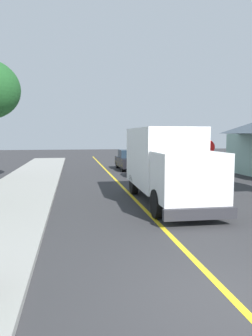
% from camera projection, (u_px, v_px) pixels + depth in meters
% --- Properties ---
extents(ground_plane, '(120.00, 120.00, 0.00)m').
position_uv_depth(ground_plane, '(235.00, 302.00, 5.42)').
color(ground_plane, '#303033').
extents(centre_line_yellow, '(0.16, 56.00, 0.01)m').
position_uv_depth(centre_line_yellow, '(130.00, 195.00, 15.22)').
color(centre_line_yellow, gold).
rests_on(centre_line_yellow, ground).
extents(box_truck, '(2.50, 7.21, 3.20)m').
position_uv_depth(box_truck, '(166.00, 161.00, 13.44)').
color(box_truck, white).
rests_on(box_truck, ground).
extents(parked_car_near, '(1.87, 4.43, 1.67)m').
position_uv_depth(parked_car_near, '(147.00, 167.00, 20.97)').
color(parked_car_near, '#B7B7BC').
rests_on(parked_car_near, ground).
extents(parked_car_mid, '(1.86, 4.42, 1.67)m').
position_uv_depth(parked_car_mid, '(129.00, 160.00, 26.37)').
color(parked_car_mid, black).
rests_on(parked_car_mid, ground).
extents(stop_sign, '(0.80, 0.10, 2.65)m').
position_uv_depth(stop_sign, '(208.00, 155.00, 16.43)').
color(stop_sign, gray).
rests_on(stop_sign, ground).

